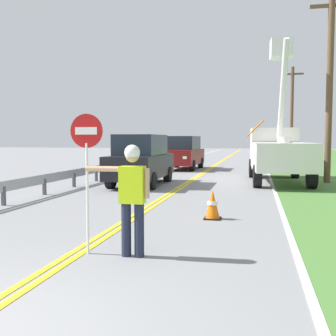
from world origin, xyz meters
TOP-DOWN VIEW (x-y plane):
  - centerline_yellow_left at (-0.09, 20.00)m, footprint 0.11×110.00m
  - centerline_yellow_right at (0.09, 20.00)m, footprint 0.11×110.00m
  - edge_line_right at (3.60, 20.00)m, footprint 0.12×110.00m
  - edge_line_left at (-3.60, 20.00)m, footprint 0.12×110.00m
  - flagger_worker at (0.96, 3.17)m, footprint 1.09×0.25m
  - stop_sign_paddle at (0.19, 3.16)m, footprint 0.56×0.04m
  - utility_bucket_truck at (3.86, 15.69)m, footprint 2.67×6.92m
  - oncoming_suv_nearest at (-1.78, 13.05)m, footprint 1.93×4.61m
  - oncoming_suv_second at (-1.57, 21.97)m, footprint 2.05×4.67m
  - utility_pole_near at (5.97, 15.64)m, footprint 1.80×0.28m
  - utility_pole_mid at (5.81, 32.89)m, footprint 1.80×0.28m
  - traffic_cone_lead at (1.91, 6.52)m, footprint 0.40×0.40m
  - guardrail_left_shoulder at (-4.20, 15.17)m, footprint 0.10×32.00m

SIDE VIEW (x-z plane):
  - centerline_yellow_left at x=-0.09m, z-range 0.00..0.01m
  - centerline_yellow_right at x=0.09m, z-range 0.00..0.01m
  - edge_line_right at x=3.60m, z-range 0.00..0.01m
  - edge_line_left at x=-3.60m, z-range 0.00..0.01m
  - traffic_cone_lead at x=1.91m, z-range -0.01..0.69m
  - guardrail_left_shoulder at x=-4.20m, z-range 0.16..0.87m
  - flagger_worker at x=0.96m, z-range 0.13..1.96m
  - oncoming_suv_nearest at x=-1.78m, z-range 0.01..2.11m
  - oncoming_suv_second at x=-1.57m, z-range 0.01..2.11m
  - utility_bucket_truck at x=3.86m, z-range -1.66..4.53m
  - stop_sign_paddle at x=0.19m, z-range 0.54..2.87m
  - utility_pole_mid at x=5.81m, z-range 0.18..8.22m
  - utility_pole_near at x=5.97m, z-range 0.18..8.40m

